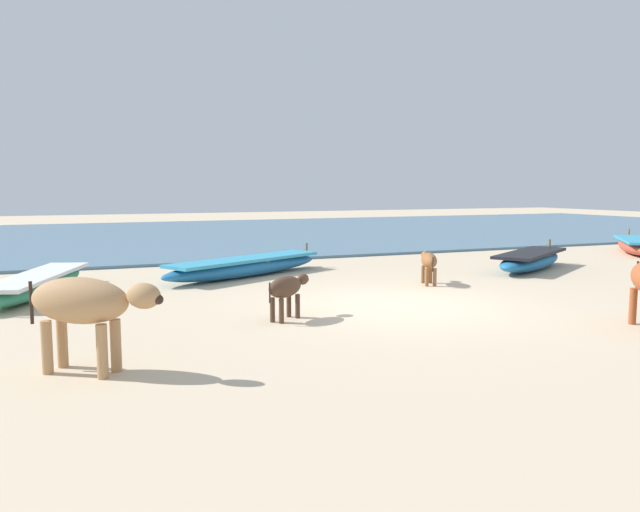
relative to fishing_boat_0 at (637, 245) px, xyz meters
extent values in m
plane|color=beige|center=(-11.07, -4.44, -0.26)|extent=(80.00, 80.00, 0.00)
cube|color=slate|center=(-11.07, 12.58, -0.22)|extent=(60.00, 20.00, 0.08)
ellipsoid|color=#B74733|center=(0.00, 0.00, -0.02)|extent=(3.13, 3.40, 0.47)
cube|color=#3399BF|center=(0.00, 0.00, 0.18)|extent=(2.83, 3.05, 0.07)
cube|color=olive|center=(0.18, 0.21, 0.11)|extent=(0.69, 0.63, 0.04)
cylinder|color=olive|center=(1.11, 1.27, 0.31)|extent=(0.06, 0.06, 0.20)
ellipsoid|color=#1E669E|center=(-12.54, 0.02, -0.04)|extent=(4.57, 2.96, 0.43)
cube|color=#3399BF|center=(-12.54, 0.02, 0.14)|extent=(4.06, 2.68, 0.07)
cube|color=olive|center=(-12.23, 0.18, 0.08)|extent=(0.45, 0.72, 0.04)
cylinder|color=olive|center=(-10.63, 1.02, 0.27)|extent=(0.06, 0.06, 0.20)
ellipsoid|color=#1E669E|center=(-5.68, -1.66, -0.03)|extent=(3.55, 2.66, 0.45)
cube|color=black|center=(-5.68, -1.66, 0.16)|extent=(3.18, 2.42, 0.07)
cube|color=olive|center=(-5.45, -1.52, 0.09)|extent=(0.51, 0.74, 0.04)
cylinder|color=olive|center=(-4.26, -0.80, 0.30)|extent=(0.06, 0.06, 0.20)
ellipsoid|color=#338C66|center=(-16.91, -0.88, -0.06)|extent=(2.16, 4.23, 0.40)
cube|color=white|center=(-16.91, -0.88, 0.11)|extent=(1.98, 3.75, 0.07)
cube|color=olive|center=(-17.01, -1.18, 0.05)|extent=(0.70, 0.34, 0.04)
cylinder|color=#9E4C28|center=(-8.58, -7.10, 0.02)|extent=(0.11, 0.11, 0.55)
cylinder|color=#2D2119|center=(-8.34, -6.95, 0.44)|extent=(0.04, 0.04, 0.45)
ellipsoid|color=#4C3323|center=(-13.30, -4.80, 0.26)|extent=(0.80, 0.69, 0.33)
ellipsoid|color=#4C3323|center=(-12.89, -4.50, 0.32)|extent=(0.29, 0.27, 0.18)
sphere|color=#2D2119|center=(-12.80, -4.44, 0.30)|extent=(0.10, 0.10, 0.07)
cylinder|color=#4C3323|center=(-13.17, -4.60, -0.07)|extent=(0.08, 0.08, 0.38)
cylinder|color=#4C3323|center=(-13.07, -4.73, -0.07)|extent=(0.08, 0.08, 0.38)
cylinder|color=#4C3323|center=(-13.53, -4.86, -0.07)|extent=(0.08, 0.08, 0.38)
cylinder|color=#4C3323|center=(-13.43, -4.99, -0.07)|extent=(0.08, 0.08, 0.38)
cylinder|color=#2D2119|center=(-13.63, -5.03, 0.23)|extent=(0.02, 0.02, 0.31)
ellipsoid|color=brown|center=(-9.32, -2.68, 0.26)|extent=(0.56, 0.81, 0.33)
ellipsoid|color=brown|center=(-9.13, -2.21, 0.31)|extent=(0.23, 0.29, 0.18)
sphere|color=#2D2119|center=(-9.09, -2.11, 0.29)|extent=(0.09, 0.09, 0.07)
cylinder|color=brown|center=(-9.31, -2.44, -0.07)|extent=(0.08, 0.08, 0.38)
cylinder|color=brown|center=(-9.16, -2.51, -0.07)|extent=(0.08, 0.08, 0.38)
cylinder|color=brown|center=(-9.48, -2.85, -0.07)|extent=(0.08, 0.08, 0.38)
cylinder|color=brown|center=(-9.32, -2.91, -0.07)|extent=(0.08, 0.08, 0.38)
cylinder|color=#2D2119|center=(-9.47, -3.05, 0.23)|extent=(0.02, 0.02, 0.31)
ellipsoid|color=tan|center=(-16.31, -6.49, 0.56)|extent=(1.23, 1.10, 0.52)
ellipsoid|color=tan|center=(-15.68, -6.97, 0.64)|extent=(0.45, 0.43, 0.28)
sphere|color=#2D2119|center=(-15.54, -7.07, 0.61)|extent=(0.15, 0.15, 0.11)
cylinder|color=tan|center=(-15.95, -6.59, 0.04)|extent=(0.12, 0.12, 0.59)
cylinder|color=tan|center=(-16.11, -6.80, 0.04)|extent=(0.12, 0.12, 0.59)
cylinder|color=tan|center=(-16.50, -6.17, 0.04)|extent=(0.12, 0.12, 0.59)
cylinder|color=tan|center=(-16.66, -6.38, 0.04)|extent=(0.12, 0.12, 0.59)
cylinder|color=#2D2119|center=(-16.80, -6.11, 0.50)|extent=(0.04, 0.04, 0.49)
camera|label=1|loc=(-16.47, -13.67, 1.80)|focal=34.62mm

